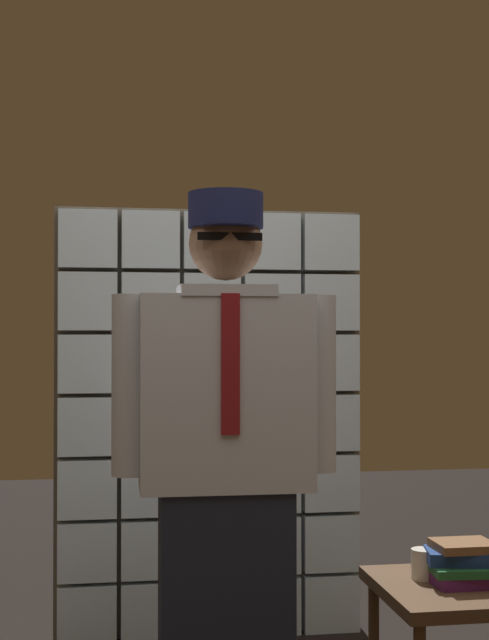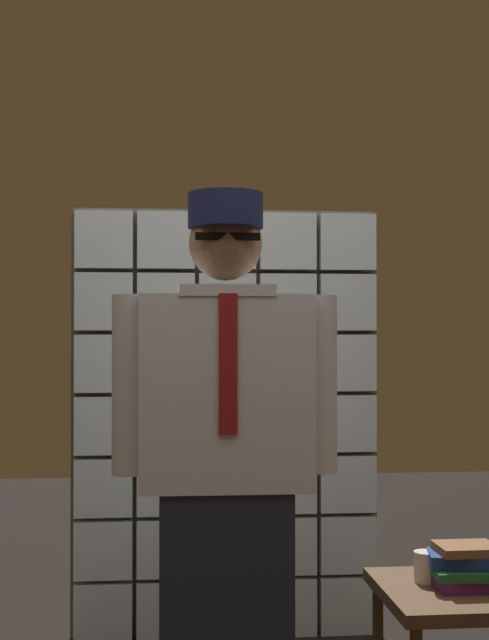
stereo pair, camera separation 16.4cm
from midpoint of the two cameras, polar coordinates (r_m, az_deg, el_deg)
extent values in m
cube|color=silver|center=(4.17, -11.07, -17.77)|extent=(0.25, 0.08, 0.25)
cube|color=silver|center=(4.17, -7.16, -17.78)|extent=(0.25, 0.08, 0.25)
cube|color=silver|center=(4.19, -3.27, -17.72)|extent=(0.25, 0.08, 0.25)
cube|color=silver|center=(4.22, 0.57, -17.58)|extent=(0.25, 0.08, 0.25)
cube|color=silver|center=(4.28, 4.33, -17.37)|extent=(0.25, 0.08, 0.25)
cube|color=silver|center=(4.10, -11.06, -14.15)|extent=(0.25, 0.08, 0.25)
cube|color=silver|center=(4.10, -7.15, -14.16)|extent=(0.25, 0.08, 0.25)
cube|color=silver|center=(4.12, -3.26, -14.11)|extent=(0.25, 0.08, 0.25)
cube|color=silver|center=(4.15, 0.57, -14.00)|extent=(0.25, 0.08, 0.25)
cube|color=silver|center=(4.21, 4.32, -13.83)|extent=(0.25, 0.08, 0.25)
cube|color=silver|center=(4.05, -11.05, -10.41)|extent=(0.25, 0.08, 0.25)
cube|color=silver|center=(4.05, -7.15, -10.42)|extent=(0.25, 0.08, 0.25)
cube|color=silver|center=(4.07, -3.26, -10.39)|extent=(0.25, 0.08, 0.25)
cube|color=silver|center=(4.10, 0.57, -10.31)|extent=(0.25, 0.08, 0.25)
cube|color=silver|center=(4.15, 4.32, -10.18)|extent=(0.25, 0.08, 0.25)
cube|color=silver|center=(4.01, -11.04, -6.59)|extent=(0.25, 0.08, 0.25)
cube|color=silver|center=(4.01, -7.14, -6.60)|extent=(0.25, 0.08, 0.25)
cube|color=silver|center=(4.03, -3.26, -6.58)|extent=(0.25, 0.08, 0.25)
cube|color=silver|center=(4.07, 0.57, -6.53)|extent=(0.25, 0.08, 0.25)
cube|color=silver|center=(4.12, 4.31, -6.46)|extent=(0.25, 0.08, 0.25)
cube|color=silver|center=(3.99, -11.02, -2.72)|extent=(0.25, 0.08, 0.25)
cube|color=silver|center=(3.99, -7.13, -2.73)|extent=(0.25, 0.08, 0.25)
cube|color=silver|center=(4.01, -3.25, -2.73)|extent=(0.25, 0.08, 0.25)
cube|color=silver|center=(4.05, 0.57, -2.71)|extent=(0.25, 0.08, 0.25)
cube|color=silver|center=(4.10, 4.31, -2.69)|extent=(0.25, 0.08, 0.25)
cube|color=silver|center=(4.00, -11.01, 1.17)|extent=(0.25, 0.08, 0.25)
cube|color=silver|center=(3.99, -7.12, 1.16)|extent=(0.25, 0.08, 0.25)
cube|color=silver|center=(4.01, -3.25, 1.14)|extent=(0.25, 0.08, 0.25)
cube|color=silver|center=(4.05, 0.57, 1.12)|extent=(0.25, 0.08, 0.25)
cube|color=silver|center=(4.10, 4.31, 1.10)|extent=(0.25, 0.08, 0.25)
cube|color=silver|center=(4.01, -11.00, 5.04)|extent=(0.25, 0.08, 0.25)
cube|color=silver|center=(4.01, -7.12, 5.03)|extent=(0.25, 0.08, 0.25)
cube|color=silver|center=(4.03, -3.25, 5.00)|extent=(0.25, 0.08, 0.25)
cube|color=silver|center=(4.07, 0.57, 4.94)|extent=(0.25, 0.08, 0.25)
cube|color=silver|center=(4.12, 4.30, 4.87)|extent=(0.25, 0.08, 0.25)
cube|color=#5B5447|center=(4.08, -3.33, -6.51)|extent=(1.38, 0.02, 1.92)
cube|color=#1E2333|center=(2.97, -2.88, -18.77)|extent=(0.41, 0.21, 0.86)
cube|color=silver|center=(2.83, -2.86, -4.55)|extent=(0.54, 0.24, 0.61)
cube|color=maroon|center=(2.71, -2.63, -2.79)|extent=(0.06, 0.01, 0.42)
cube|color=silver|center=(2.83, -2.86, 1.80)|extent=(0.30, 0.25, 0.04)
sphere|color=#846047|center=(2.84, -2.86, 4.83)|extent=(0.23, 0.23, 0.23)
ellipsoid|color=black|center=(2.78, -2.76, 4.11)|extent=(0.15, 0.08, 0.10)
cube|color=black|center=(2.74, -2.65, 5.29)|extent=(0.20, 0.01, 0.02)
cylinder|color=#191E47|center=(2.76, -2.69, 6.01)|extent=(0.18, 0.18, 0.01)
cylinder|color=#191E47|center=(2.85, -2.86, 6.90)|extent=(0.24, 0.24, 0.11)
cylinder|color=silver|center=(2.87, 3.11, -4.01)|extent=(0.11, 0.11, 0.56)
cylinder|color=silver|center=(2.82, -8.96, -4.06)|extent=(0.11, 0.11, 0.56)
cube|color=#513823|center=(3.00, 12.02, -16.32)|extent=(0.52, 0.52, 0.04)
cube|color=#591E66|center=(2.99, 11.76, -15.62)|extent=(0.18, 0.19, 0.04)
cube|color=#1E592D|center=(2.96, 11.89, -15.12)|extent=(0.20, 0.18, 0.03)
cube|color=navy|center=(2.98, 11.84, -14.40)|extent=(0.23, 0.18, 0.04)
cube|color=brown|center=(2.97, 12.08, -13.76)|extent=(0.18, 0.15, 0.03)
cylinder|color=silver|center=(3.01, 9.67, -14.95)|extent=(0.08, 0.08, 0.09)
torus|color=silver|center=(3.03, 10.75, -14.77)|extent=(0.06, 0.01, 0.06)
camera|label=1|loc=(0.08, -91.66, 0.03)|focal=50.74mm
camera|label=2|loc=(0.08, 88.34, -0.03)|focal=50.74mm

